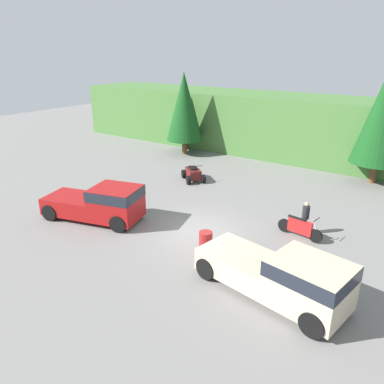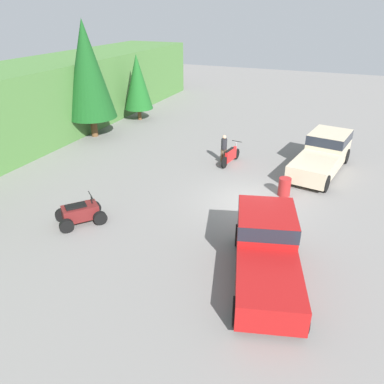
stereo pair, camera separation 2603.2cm
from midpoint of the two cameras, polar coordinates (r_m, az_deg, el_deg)
The scene contains 9 objects.
ground_plane at distance 11.99m, azimuth -35.89°, elevation -22.53°, with size 80.00×80.00×0.00m, color slate.
tree_mid_right at distance 22.70m, azimuth -45.34°, elevation 9.39°, with size 3.28×3.28×7.46m.
tree_right at distance 24.51m, azimuth -33.53°, elevation 9.96°, with size 2.17×2.17×4.93m.
pickup_truck_red at distance 9.88m, azimuth -58.40°, elevation -36.91°, with size 5.37×3.25×1.85m.
pickup_truck_second at distance 12.40m, azimuth -9.55°, elevation -9.02°, with size 5.71×2.93×1.85m.
dirt_bike at distance 14.92m, azimuth -28.23°, elevation -7.88°, with size 2.21×0.62×1.13m.
quad_atv at distance 16.36m, azimuth -62.43°, elevation -17.74°, with size 2.24×2.16×1.15m.
rider_person at distance 15.07m, azimuth -29.50°, elevation -6.01°, with size 0.38×0.38×1.61m.
steel_barrel at distance 11.29m, azimuth -27.01°, elevation -20.01°, with size 0.58×0.58×0.88m.
Camera 2 is at (-15.05, -3.30, 8.15)m, focal length 35.00 mm.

